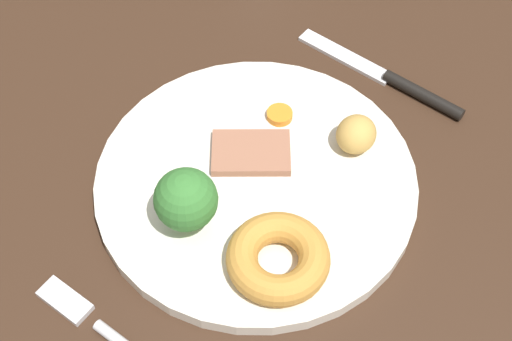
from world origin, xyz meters
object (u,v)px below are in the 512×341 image
carrot_coin_front (280,115)px  broccoli_floret (186,200)px  yorkshire_pudding (278,258)px  fork (110,334)px  dinner_plate (256,182)px  meat_slice_main (251,153)px  roast_potato_left (356,134)px  knife (393,80)px

carrot_coin_front → broccoli_floret: 14.32cm
yorkshire_pudding → fork: yorkshire_pudding is taller
dinner_plate → meat_slice_main: meat_slice_main is taller
roast_potato_left → carrot_coin_front: 7.56cm
knife → carrot_coin_front: bearing=64.4°
carrot_coin_front → roast_potato_left: bearing=-76.9°
broccoli_floret → fork: bearing=-171.4°
broccoli_floret → meat_slice_main: bearing=4.4°
yorkshire_pudding → knife: 24.31cm
meat_slice_main → dinner_plate: bearing=-129.9°
dinner_plate → broccoli_floret: size_ratio=4.52×
dinner_plate → roast_potato_left: bearing=-28.6°
broccoli_floret → fork: (-10.79, -1.63, -4.58)cm
meat_slice_main → knife: meat_slice_main is taller
dinner_plate → meat_slice_main: bearing=50.1°
dinner_plate → roast_potato_left: (8.34, -4.54, 2.34)cm
carrot_coin_front → fork: (-24.66, -3.15, -1.36)cm
roast_potato_left → knife: bearing=12.2°
broccoli_floret → roast_potato_left: bearing=-20.3°
yorkshire_pudding → broccoli_floret: bearing=101.3°
carrot_coin_front → meat_slice_main: bearing=-170.7°
carrot_coin_front → knife: 12.69cm
dinner_plate → roast_potato_left: roast_potato_left is taller
dinner_plate → carrot_coin_front: carrot_coin_front is taller
roast_potato_left → fork: 26.80cm
fork → yorkshire_pudding: bearing=-121.1°
broccoli_floret → fork: 11.83cm
fork → dinner_plate: bearing=-92.1°
dinner_plate → yorkshire_pudding: size_ratio=3.40×
carrot_coin_front → fork: size_ratio=0.16×
broccoli_floret → knife: broccoli_floret is taller
dinner_plate → carrot_coin_front: bearing=22.2°
fork → meat_slice_main: bearing=-86.7°
meat_slice_main → carrot_coin_front: (5.08, 0.83, -0.05)cm
fork → knife: size_ratio=0.83×
yorkshire_pudding → dinner_plate: bearing=51.1°
meat_slice_main → roast_potato_left: 9.41cm
knife → yorkshire_pudding: bearing=99.1°
broccoli_floret → fork: broccoli_floret is taller
yorkshire_pudding → broccoli_floret: (-1.63, 8.13, 2.29)cm
yorkshire_pudding → carrot_coin_front: size_ratio=3.45×
carrot_coin_front → knife: bearing=-23.9°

